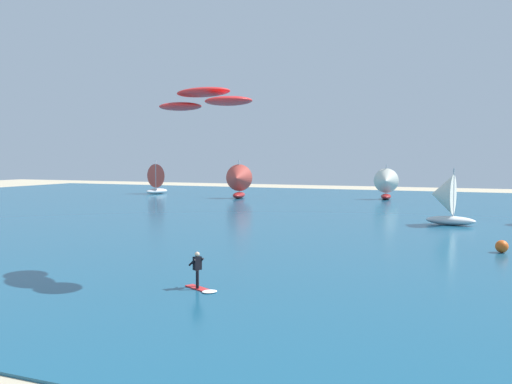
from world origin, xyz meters
The scene contains 8 objects.
ocean centered at (0.00, 50.54, 0.05)m, with size 160.00×90.00×0.10m, color navy.
kitesurfer centered at (-2.73, 16.11, 0.70)m, with size 1.99×1.41×1.67m.
kite centered at (-3.88, 18.67, 8.86)m, with size 6.58×4.41×0.96m.
sailboat_near_shore centered at (-4.02, 73.14, 2.35)m, with size 3.70×4.30×4.91m.
sailboat_mid_left centered at (-24.15, 67.02, 2.63)m, with size 4.27×4.90×5.53m.
sailboat_far_left centered at (-40.49, 71.78, 2.60)m, with size 4.18×4.82×5.47m.
sailboat_center_horizon centered at (5.61, 45.49, 2.39)m, with size 4.33×3.70×4.99m.
marker_buoy centered at (10.01, 31.78, 0.49)m, with size 0.78×0.78×0.78m, color #E55919.
Camera 1 is at (9.03, -5.44, 6.00)m, focal length 38.71 mm.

